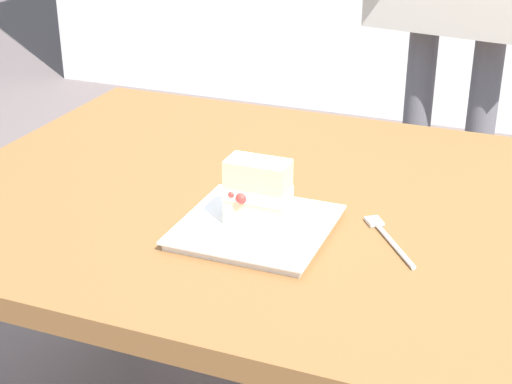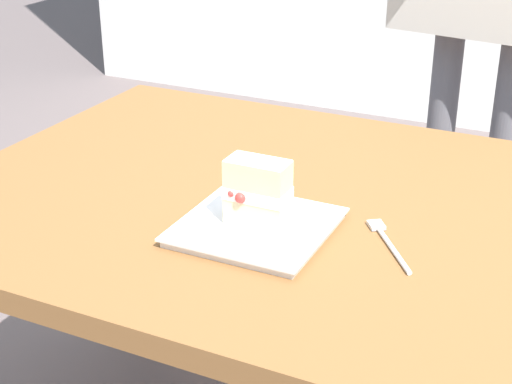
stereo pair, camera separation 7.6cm
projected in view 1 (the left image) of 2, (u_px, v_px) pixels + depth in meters
The scene contains 4 objects.
patio_table at pixel (395, 257), 1.34m from camera, with size 1.64×0.91×0.68m.
dessert_plate at pixel (256, 227), 1.25m from camera, with size 0.23×0.23×0.02m.
cake_slice at pixel (258, 192), 1.22m from camera, with size 0.10×0.07×0.11m.
dessert_fork at pixel (388, 237), 1.23m from camera, with size 0.11×0.15×0.01m.
Camera 1 is at (0.21, -1.18, 1.27)m, focal length 54.71 mm.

